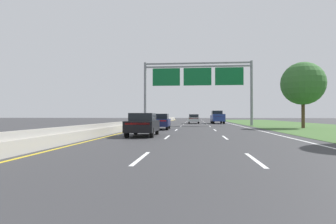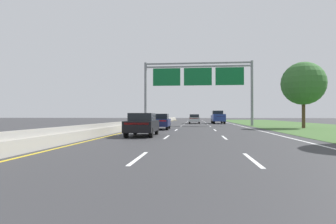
{
  "view_description": "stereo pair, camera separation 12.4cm",
  "coord_description": "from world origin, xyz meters",
  "px_view_note": "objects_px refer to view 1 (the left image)",
  "views": [
    {
      "loc": [
        -0.06,
        1.26,
        1.43
      ],
      "look_at": [
        -2.7,
        28.97,
        1.74
      ],
      "focal_mm": 30.14,
      "sensor_mm": 36.0,
      "label": 1
    },
    {
      "loc": [
        0.06,
        1.27,
        1.43
      ],
      "look_at": [
        -2.7,
        28.97,
        1.74
      ],
      "focal_mm": 30.14,
      "sensor_mm": 36.0,
      "label": 2
    }
  ],
  "objects_px": {
    "roadside_tree_mid": "(303,84)",
    "car_black_left_lane_sedan": "(143,124)",
    "pickup_truck_blue": "(217,117)",
    "overhead_sign_gantry": "(197,80)",
    "car_silver_centre_lane_sedan": "(194,119)",
    "car_navy_left_lane_sedan": "(160,121)"
  },
  "relations": [
    {
      "from": "roadside_tree_mid",
      "to": "car_black_left_lane_sedan",
      "type": "bearing_deg",
      "value": -139.84
    },
    {
      "from": "pickup_truck_blue",
      "to": "car_black_left_lane_sedan",
      "type": "relative_size",
      "value": 1.23
    },
    {
      "from": "overhead_sign_gantry",
      "to": "roadside_tree_mid",
      "type": "bearing_deg",
      "value": -32.03
    },
    {
      "from": "roadside_tree_mid",
      "to": "car_silver_centre_lane_sedan",
      "type": "bearing_deg",
      "value": 126.3
    },
    {
      "from": "car_navy_left_lane_sedan",
      "to": "roadside_tree_mid",
      "type": "height_order",
      "value": "roadside_tree_mid"
    },
    {
      "from": "car_navy_left_lane_sedan",
      "to": "car_black_left_lane_sedan",
      "type": "relative_size",
      "value": 1.0
    },
    {
      "from": "pickup_truck_blue",
      "to": "car_navy_left_lane_sedan",
      "type": "bearing_deg",
      "value": 158.75
    },
    {
      "from": "car_navy_left_lane_sedan",
      "to": "car_silver_centre_lane_sedan",
      "type": "xyz_separation_m",
      "value": [
        3.3,
        20.14,
        0.0
      ]
    },
    {
      "from": "car_navy_left_lane_sedan",
      "to": "car_black_left_lane_sedan",
      "type": "distance_m",
      "value": 9.1
    },
    {
      "from": "car_silver_centre_lane_sedan",
      "to": "pickup_truck_blue",
      "type": "bearing_deg",
      "value": -88.57
    },
    {
      "from": "pickup_truck_blue",
      "to": "car_navy_left_lane_sedan",
      "type": "xyz_separation_m",
      "value": [
        -7.3,
        -20.27,
        -0.26
      ]
    },
    {
      "from": "pickup_truck_blue",
      "to": "car_silver_centre_lane_sedan",
      "type": "relative_size",
      "value": 1.23
    },
    {
      "from": "pickup_truck_blue",
      "to": "roadside_tree_mid",
      "type": "height_order",
      "value": "roadside_tree_mid"
    },
    {
      "from": "car_silver_centre_lane_sedan",
      "to": "overhead_sign_gantry",
      "type": "bearing_deg",
      "value": -177.1
    },
    {
      "from": "overhead_sign_gantry",
      "to": "car_silver_centre_lane_sedan",
      "type": "xyz_separation_m",
      "value": [
        -0.54,
        9.14,
        -5.52
      ]
    },
    {
      "from": "pickup_truck_blue",
      "to": "roadside_tree_mid",
      "type": "distance_m",
      "value": 18.65
    },
    {
      "from": "car_silver_centre_lane_sedan",
      "to": "roadside_tree_mid",
      "type": "bearing_deg",
      "value": -144.16
    },
    {
      "from": "car_black_left_lane_sedan",
      "to": "roadside_tree_mid",
      "type": "distance_m",
      "value": 20.48
    },
    {
      "from": "car_black_left_lane_sedan",
      "to": "pickup_truck_blue",
      "type": "bearing_deg",
      "value": -15.29
    },
    {
      "from": "pickup_truck_blue",
      "to": "overhead_sign_gantry",
      "type": "bearing_deg",
      "value": 158.07
    },
    {
      "from": "overhead_sign_gantry",
      "to": "car_silver_centre_lane_sedan",
      "type": "bearing_deg",
      "value": 93.36
    },
    {
      "from": "car_black_left_lane_sedan",
      "to": "roadside_tree_mid",
      "type": "relative_size",
      "value": 0.61
    }
  ]
}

